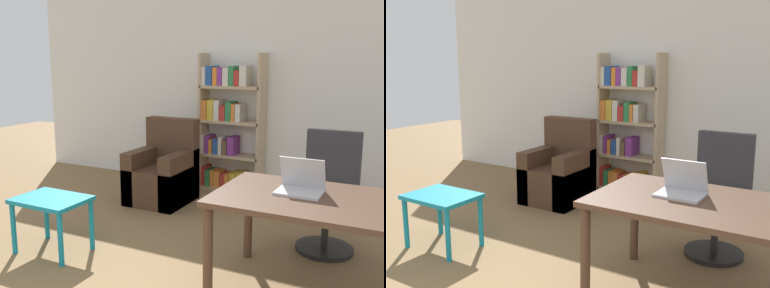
# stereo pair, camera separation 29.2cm
# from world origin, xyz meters

# --- Properties ---
(wall_back) EXTENTS (8.00, 0.06, 2.70)m
(wall_back) POSITION_xyz_m (0.00, 4.53, 1.35)
(wall_back) COLOR white
(wall_back) RESTS_ON ground_plane
(desk) EXTENTS (1.50, 0.92, 0.73)m
(desk) POSITION_xyz_m (0.79, 2.14, 0.64)
(desk) COLOR #4C3323
(desk) RESTS_ON ground_plane
(laptop) EXTENTS (0.32, 0.26, 0.25)m
(laptop) POSITION_xyz_m (0.61, 2.21, 0.79)
(laptop) COLOR #B2B2B7
(laptop) RESTS_ON desk
(office_chair) EXTENTS (0.50, 0.50, 1.05)m
(office_chair) POSITION_xyz_m (0.66, 3.04, 0.47)
(office_chair) COLOR black
(office_chair) RESTS_ON ground_plane
(side_table_blue) EXTENTS (0.61, 0.45, 0.49)m
(side_table_blue) POSITION_xyz_m (-1.46, 1.85, 0.41)
(side_table_blue) COLOR teal
(side_table_blue) RESTS_ON ground_plane
(armchair) EXTENTS (0.66, 0.71, 0.98)m
(armchair) POSITION_xyz_m (-1.35, 3.54, 0.32)
(armchair) COLOR #472D1E
(armchair) RESTS_ON ground_plane
(bookshelf) EXTENTS (0.82, 0.28, 1.75)m
(bookshelf) POSITION_xyz_m (-0.87, 4.34, 0.82)
(bookshelf) COLOR tan
(bookshelf) RESTS_ON ground_plane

